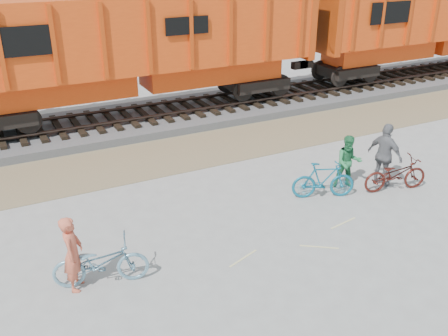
{
  "coord_description": "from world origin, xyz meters",
  "views": [
    {
      "loc": [
        -5.62,
        -8.93,
        6.48
      ],
      "look_at": [
        -0.31,
        1.5,
        1.16
      ],
      "focal_mm": 40.0,
      "sensor_mm": 36.0,
      "label": 1
    }
  ],
  "objects_px": {
    "hopper_car_center": "(136,46)",
    "bicycle_maroon": "(395,174)",
    "bicycle_teal": "(323,180)",
    "person_woman": "(385,155)",
    "hopper_car_right": "(430,19)",
    "bicycle_blue": "(101,262)",
    "person_man": "(348,162)",
    "person_solo": "(73,254)"
  },
  "relations": [
    {
      "from": "hopper_car_center",
      "to": "bicycle_maroon",
      "type": "relative_size",
      "value": 7.43
    },
    {
      "from": "bicycle_teal",
      "to": "person_woman",
      "type": "relative_size",
      "value": 0.93
    },
    {
      "from": "bicycle_teal",
      "to": "hopper_car_right",
      "type": "bearing_deg",
      "value": -34.81
    },
    {
      "from": "bicycle_blue",
      "to": "hopper_car_center",
      "type": "bearing_deg",
      "value": -7.85
    },
    {
      "from": "hopper_car_center",
      "to": "bicycle_blue",
      "type": "bearing_deg",
      "value": -112.86
    },
    {
      "from": "hopper_car_right",
      "to": "person_woman",
      "type": "bearing_deg",
      "value": -141.4
    },
    {
      "from": "bicycle_maroon",
      "to": "person_man",
      "type": "bearing_deg",
      "value": 68.35
    },
    {
      "from": "bicycle_teal",
      "to": "bicycle_maroon",
      "type": "bearing_deg",
      "value": -83.29
    },
    {
      "from": "person_man",
      "to": "person_woman",
      "type": "relative_size",
      "value": 0.83
    },
    {
      "from": "bicycle_maroon",
      "to": "person_solo",
      "type": "xyz_separation_m",
      "value": [
        -9.01,
        -0.37,
        0.32
      ]
    },
    {
      "from": "person_man",
      "to": "bicycle_maroon",
      "type": "bearing_deg",
      "value": -8.58
    },
    {
      "from": "hopper_car_center",
      "to": "bicycle_teal",
      "type": "distance_m",
      "value": 8.93
    },
    {
      "from": "person_solo",
      "to": "bicycle_blue",
      "type": "bearing_deg",
      "value": -78.53
    },
    {
      "from": "bicycle_teal",
      "to": "person_solo",
      "type": "relative_size",
      "value": 1.06
    },
    {
      "from": "hopper_car_right",
      "to": "bicycle_maroon",
      "type": "bearing_deg",
      "value": -139.82
    },
    {
      "from": "hopper_car_center",
      "to": "hopper_car_right",
      "type": "bearing_deg",
      "value": 0.0
    },
    {
      "from": "hopper_car_center",
      "to": "person_woman",
      "type": "distance_m",
      "value": 9.73
    },
    {
      "from": "person_solo",
      "to": "person_man",
      "type": "xyz_separation_m",
      "value": [
        7.92,
        1.13,
        -0.04
      ]
    },
    {
      "from": "bicycle_teal",
      "to": "bicycle_maroon",
      "type": "xyz_separation_m",
      "value": [
        2.09,
        -0.57,
        -0.03
      ]
    },
    {
      "from": "person_solo",
      "to": "person_woman",
      "type": "bearing_deg",
      "value": -62.3
    },
    {
      "from": "bicycle_teal",
      "to": "bicycle_maroon",
      "type": "distance_m",
      "value": 2.17
    },
    {
      "from": "person_solo",
      "to": "person_man",
      "type": "distance_m",
      "value": 8.0
    },
    {
      "from": "bicycle_teal",
      "to": "person_solo",
      "type": "distance_m",
      "value": 6.99
    },
    {
      "from": "person_solo",
      "to": "person_man",
      "type": "relative_size",
      "value": 1.05
    },
    {
      "from": "hopper_car_center",
      "to": "bicycle_blue",
      "type": "xyz_separation_m",
      "value": [
        -3.89,
        -9.24,
        -2.49
      ]
    },
    {
      "from": "bicycle_blue",
      "to": "bicycle_maroon",
      "type": "bearing_deg",
      "value": -71.85
    },
    {
      "from": "hopper_car_center",
      "to": "person_solo",
      "type": "bearing_deg",
      "value": -115.69
    },
    {
      "from": "hopper_car_right",
      "to": "bicycle_blue",
      "type": "height_order",
      "value": "hopper_car_right"
    },
    {
      "from": "bicycle_teal",
      "to": "person_woman",
      "type": "xyz_separation_m",
      "value": [
        1.99,
        -0.17,
        0.42
      ]
    },
    {
      "from": "hopper_car_center",
      "to": "hopper_car_right",
      "type": "xyz_separation_m",
      "value": [
        15.0,
        0.0,
        0.0
      ]
    },
    {
      "from": "bicycle_maroon",
      "to": "bicycle_blue",
      "type": "bearing_deg",
      "value": 106.58
    },
    {
      "from": "bicycle_teal",
      "to": "bicycle_maroon",
      "type": "height_order",
      "value": "bicycle_teal"
    },
    {
      "from": "hopper_car_right",
      "to": "person_solo",
      "type": "xyz_separation_m",
      "value": [
        -19.39,
        -9.14,
        -2.19
      ]
    },
    {
      "from": "hopper_car_right",
      "to": "bicycle_teal",
      "type": "xyz_separation_m",
      "value": [
        -12.48,
        -8.2,
        -2.48
      ]
    },
    {
      "from": "bicycle_teal",
      "to": "person_woman",
      "type": "height_order",
      "value": "person_woman"
    },
    {
      "from": "hopper_car_right",
      "to": "person_solo",
      "type": "distance_m",
      "value": 21.55
    },
    {
      "from": "hopper_car_right",
      "to": "person_solo",
      "type": "height_order",
      "value": "hopper_car_right"
    },
    {
      "from": "person_woman",
      "to": "person_man",
      "type": "bearing_deg",
      "value": 57.64
    },
    {
      "from": "bicycle_maroon",
      "to": "person_woman",
      "type": "height_order",
      "value": "person_woman"
    },
    {
      "from": "bicycle_blue",
      "to": "person_man",
      "type": "relative_size",
      "value": 1.24
    },
    {
      "from": "person_solo",
      "to": "person_woman",
      "type": "relative_size",
      "value": 0.87
    },
    {
      "from": "bicycle_blue",
      "to": "person_man",
      "type": "height_order",
      "value": "person_man"
    }
  ]
}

